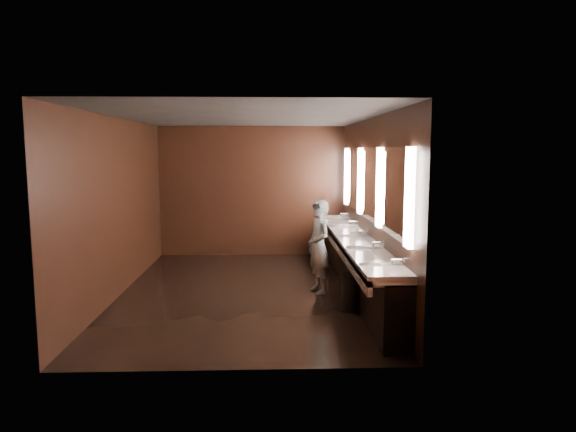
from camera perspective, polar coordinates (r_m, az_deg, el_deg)
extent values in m
plane|color=black|center=(8.46, -4.62, -8.38)|extent=(6.00, 6.00, 0.00)
cube|color=#2D2D2B|center=(8.16, -4.83, 10.91)|extent=(4.00, 6.00, 0.02)
cube|color=black|center=(11.18, -4.01, 2.75)|extent=(4.00, 0.02, 2.80)
cube|color=black|center=(5.22, -6.26, -2.47)|extent=(4.00, 0.02, 2.80)
cube|color=black|center=(8.52, -18.28, 0.99)|extent=(0.02, 6.00, 2.80)
cube|color=black|center=(8.34, 9.14, 1.13)|extent=(0.02, 6.00, 2.80)
cube|color=black|center=(8.47, 7.80, -5.58)|extent=(0.36, 5.40, 0.81)
cube|color=silver|center=(8.37, 7.22, -2.62)|extent=(0.55, 5.40, 0.12)
cube|color=silver|center=(8.34, 5.54, -3.18)|extent=(0.06, 5.40, 0.18)
cylinder|color=silver|center=(6.26, 12.14, -4.78)|extent=(0.18, 0.04, 0.04)
cylinder|color=silver|center=(7.31, 10.04, -2.99)|extent=(0.18, 0.04, 0.04)
cylinder|color=silver|center=(8.37, 8.48, -1.66)|extent=(0.18, 0.04, 0.04)
cylinder|color=silver|center=(9.45, 7.27, -0.62)|extent=(0.18, 0.04, 0.04)
cylinder|color=silver|center=(10.52, 6.31, 0.20)|extent=(0.18, 0.04, 0.04)
cube|color=white|center=(5.97, 13.36, 1.99)|extent=(0.06, 0.22, 1.15)
cube|color=white|center=(6.75, 11.69, 2.62)|extent=(0.03, 1.32, 1.15)
cube|color=white|center=(7.52, 10.14, 3.13)|extent=(0.06, 0.23, 1.15)
cube|color=white|center=(8.31, 9.09, 3.53)|extent=(0.03, 1.32, 1.15)
cube|color=white|center=(9.09, 8.03, 3.87)|extent=(0.06, 0.23, 1.15)
cube|color=white|center=(9.88, 7.31, 4.15)|extent=(0.03, 1.32, 1.15)
cube|color=white|center=(10.66, 6.54, 4.39)|extent=(0.06, 0.22, 1.15)
imported|color=#95B8DF|center=(8.25, 3.45, -3.43)|extent=(0.51, 0.63, 1.50)
cylinder|color=black|center=(7.51, 7.23, -8.37)|extent=(0.45, 0.45, 0.52)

